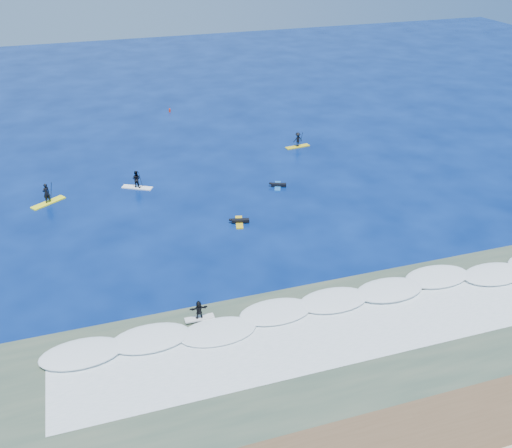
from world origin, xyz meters
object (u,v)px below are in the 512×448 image
object	(u,v)px
sup_paddler_center	(136,181)
prone_paddler_near	(239,221)
sup_paddler_left	(47,196)
wave_surfer	(199,311)
marker_buoy	(170,110)
prone_paddler_far	(278,185)
sup_paddler_right	(298,141)

from	to	relation	value
sup_paddler_center	prone_paddler_near	bearing A→B (deg)	-23.14
sup_paddler_left	wave_surfer	distance (m)	21.81
prone_paddler_near	marker_buoy	size ratio (longest dim) A/B	3.69
prone_paddler_far	wave_surfer	world-z (taller)	wave_surfer
sup_paddler_right	wave_surfer	size ratio (longest dim) A/B	1.48
sup_paddler_left	prone_paddler_near	world-z (taller)	sup_paddler_left
wave_surfer	prone_paddler_near	bearing A→B (deg)	63.31
sup_paddler_right	marker_buoy	size ratio (longest dim) A/B	4.66
sup_paddler_left	marker_buoy	distance (m)	26.21
sup_paddler_right	prone_paddler_near	world-z (taller)	sup_paddler_right
sup_paddler_left	prone_paddler_far	distance (m)	20.48
prone_paddler_far	marker_buoy	bearing A→B (deg)	33.60
marker_buoy	sup_paddler_center	bearing A→B (deg)	-108.11
prone_paddler_far	sup_paddler_right	bearing A→B (deg)	-10.93
wave_surfer	marker_buoy	distance (m)	41.98
sup_paddler_left	wave_surfer	size ratio (longest dim) A/B	1.62
prone_paddler_near	marker_buoy	distance (m)	30.24
marker_buoy	sup_paddler_left	bearing A→B (deg)	-124.09
sup_paddler_left	sup_paddler_center	bearing A→B (deg)	-28.43
prone_paddler_near	prone_paddler_far	world-z (taller)	prone_paddler_near
sup_paddler_right	wave_surfer	distance (m)	30.50
wave_surfer	marker_buoy	size ratio (longest dim) A/B	3.14
sup_paddler_left	sup_paddler_center	xyz separation A→B (m)	(7.82, 0.70, 0.06)
sup_paddler_left	marker_buoy	xyz separation A→B (m)	(14.69, 21.70, -0.42)
marker_buoy	prone_paddler_far	bearing A→B (deg)	-77.31
sup_paddler_left	sup_paddler_right	bearing A→B (deg)	-21.12
wave_surfer	sup_paddler_left	bearing A→B (deg)	115.24
sup_paddler_center	wave_surfer	distance (m)	20.62
sup_paddler_center	wave_surfer	bearing A→B (deg)	-57.46
sup_paddler_right	sup_paddler_center	bearing A→B (deg)	-171.54
sup_paddler_right	prone_paddler_far	bearing A→B (deg)	-128.91
sup_paddler_center	marker_buoy	bearing A→B (deg)	101.26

